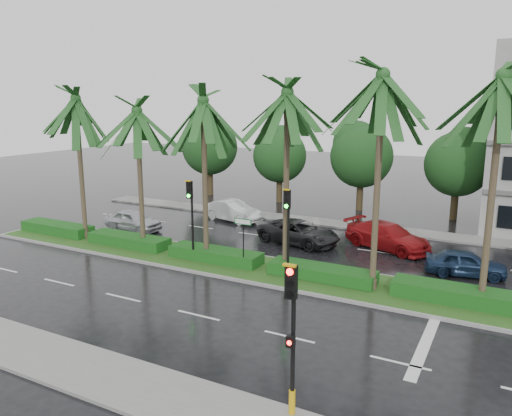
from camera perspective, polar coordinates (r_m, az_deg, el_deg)
The scene contains 17 objects.
ground at distance 24.65m, azimuth 0.04°, elevation -7.94°, with size 120.00×120.00×0.00m, color black.
near_sidewalk at distance 17.11m, azimuth -16.94°, elevation -17.85°, with size 40.00×2.40×0.12m, color slate.
far_sidewalk at distance 35.24m, azimuth 9.18°, elevation -1.81°, with size 40.00×2.00×0.12m, color slate.
median at distance 25.46m, azimuth 1.10°, elevation -7.09°, with size 36.00×4.00×0.15m.
hedge at distance 25.34m, azimuth 1.10°, elevation -6.30°, with size 35.20×1.40×0.60m.
lane_markings at distance 23.10m, azimuth 6.30°, elevation -9.41°, with size 34.00×13.06×0.01m.
palm_row at distance 24.64m, azimuth -1.44°, elevation 11.40°, with size 26.30×4.20×10.19m.
signal_near at distance 13.47m, azimuth 4.11°, elevation -14.16°, with size 0.34×0.45×4.36m.
signal_median_left at distance 26.09m, azimuth -7.45°, elevation -0.06°, with size 0.34×0.42×4.36m.
signal_median_right at distance 23.41m, azimuth 3.63°, elevation -1.39°, with size 0.34×0.42×4.36m.
street_sign at distance 24.87m, azimuth -1.49°, elevation -2.63°, with size 0.95×0.09×2.60m.
bg_trees at distance 40.06m, azimuth 10.63°, elevation 6.09°, with size 32.71×5.02×7.25m.
car_silver at distance 34.17m, azimuth -13.86°, elevation -1.37°, with size 4.05×1.63×1.38m, color silver.
car_white at distance 35.81m, azimuth -2.69°, elevation -0.33°, with size 4.49×1.57×1.48m, color silver.
car_darkgrey at distance 30.22m, azimuth 4.92°, elevation -2.78°, with size 5.09×2.35×1.41m, color black.
car_red at distance 30.04m, azimuth 14.81°, elevation -3.13°, with size 5.25×2.14×1.52m, color maroon.
car_blue at distance 26.75m, azimuth 22.84°, elevation -5.83°, with size 3.81×1.53×1.30m, color #182A49.
Camera 1 is at (10.80, -20.48, 8.47)m, focal length 35.00 mm.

